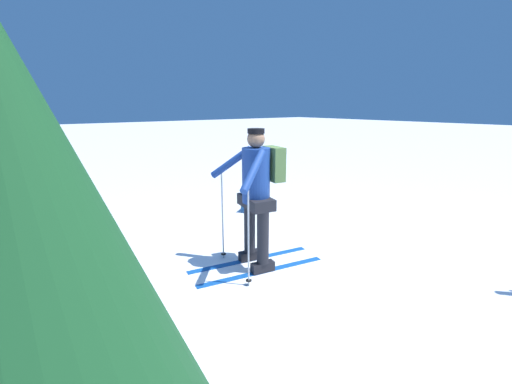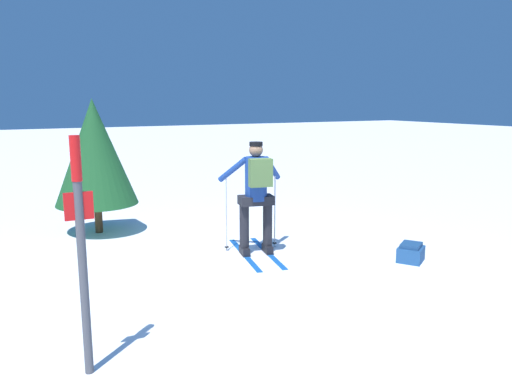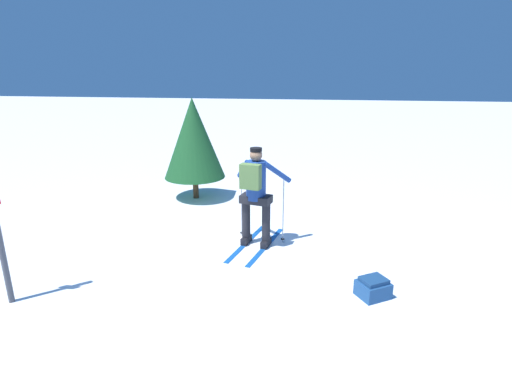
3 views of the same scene
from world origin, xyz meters
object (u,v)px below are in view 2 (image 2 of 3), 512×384
Objects in this scene: skier at (256,190)px; pine_tree at (95,152)px; trail_marker at (81,238)px; dropped_backpack at (411,253)px.

pine_tree is (1.96, -2.56, 0.46)m from skier.
trail_marker is 5.07m from pine_tree.
dropped_backpack is at bearing 134.23° from pine_tree.
skier is 0.84× the size of trail_marker.
trail_marker reaches higher than skier.
trail_marker is 0.87× the size of pine_tree.
pine_tree reaches higher than dropped_backpack.
dropped_backpack is 5.12m from trail_marker.
skier is 3.41× the size of dropped_backpack.
pine_tree is (-1.03, -4.96, 0.23)m from trail_marker.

